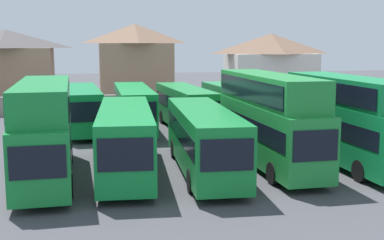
% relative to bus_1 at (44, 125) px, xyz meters
% --- Properties ---
extents(ground, '(140.00, 140.00, 0.00)m').
position_rel_bus_1_xyz_m(ground, '(8.05, 18.07, -2.74)').
color(ground, '#424247').
extents(depot_boundary_wall, '(56.00, 0.50, 1.80)m').
position_rel_bus_1_xyz_m(depot_boundary_wall, '(8.05, 23.50, -1.84)').
color(depot_boundary_wall, gray).
rests_on(depot_boundary_wall, ground).
extents(bus_1, '(2.87, 11.26, 4.86)m').
position_rel_bus_1_xyz_m(bus_1, '(0.00, 0.00, 0.00)').
color(bus_1, '#157D33').
rests_on(bus_1, ground).
extents(bus_2, '(3.34, 11.59, 3.44)m').
position_rel_bus_1_xyz_m(bus_2, '(3.98, 0.35, -0.77)').
color(bus_2, '#108134').
rests_on(bus_2, ground).
extents(bus_3, '(3.14, 11.83, 3.36)m').
position_rel_bus_1_xyz_m(bus_3, '(8.03, -0.14, -0.82)').
color(bus_3, '#137B31').
rests_on(bus_3, ground).
extents(bus_4, '(2.70, 11.30, 5.08)m').
position_rel_bus_1_xyz_m(bus_4, '(11.83, 0.48, 0.12)').
color(bus_4, '#1D8435').
rests_on(bus_4, ground).
extents(bus_5, '(2.92, 11.00, 4.92)m').
position_rel_bus_1_xyz_m(bus_5, '(16.21, -0.03, 0.03)').
color(bus_5, '#11813E').
rests_on(bus_5, ground).
extents(bus_6, '(3.18, 10.95, 3.36)m').
position_rel_bus_1_xyz_m(bus_6, '(1.57, 13.86, -0.82)').
color(bus_6, '#107D3B').
rests_on(bus_6, ground).
extents(bus_7, '(2.60, 11.47, 3.34)m').
position_rel_bus_1_xyz_m(bus_7, '(5.53, 13.57, -0.83)').
color(bus_7, '#12893B').
rests_on(bus_7, ground).
extents(bus_8, '(3.19, 11.18, 3.31)m').
position_rel_bus_1_xyz_m(bus_8, '(9.51, 13.19, -0.84)').
color(bus_8, '#197E35').
rests_on(bus_8, ground).
extents(bus_9, '(3.25, 10.86, 3.32)m').
position_rel_bus_1_xyz_m(bus_9, '(13.65, 13.42, -0.84)').
color(bus_9, '#1D7E3C').
rests_on(bus_9, ground).
extents(house_terrace_left, '(9.95, 6.90, 8.16)m').
position_rel_bus_1_xyz_m(house_terrace_left, '(-6.49, 31.98, 1.41)').
color(house_terrace_left, '#9E7A60').
rests_on(house_terrace_left, ground).
extents(house_terrace_centre, '(8.45, 6.49, 8.87)m').
position_rel_bus_1_xyz_m(house_terrace_centre, '(7.38, 32.83, 1.78)').
color(house_terrace_centre, '#9E7A60').
rests_on(house_terrace_centre, ground).
extents(house_terrace_right, '(10.34, 6.57, 7.83)m').
position_rel_bus_1_xyz_m(house_terrace_right, '(23.21, 31.65, 1.25)').
color(house_terrace_right, silver).
rests_on(house_terrace_right, ground).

